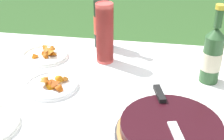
% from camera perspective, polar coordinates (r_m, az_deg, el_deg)
% --- Properties ---
extents(garden_table, '(1.78, 0.91, 0.77)m').
position_cam_1_polar(garden_table, '(1.17, -0.02, -7.09)').
color(garden_table, '#A87A47').
rests_on(garden_table, ground_plane).
extents(tablecloth, '(1.79, 0.92, 0.10)m').
position_cam_1_polar(tablecloth, '(1.14, -0.02, -4.58)').
color(tablecloth, white).
rests_on(tablecloth, garden_table).
extents(berry_tart, '(0.32, 0.32, 0.06)m').
position_cam_1_polar(berry_tart, '(0.92, 10.64, -10.93)').
color(berry_tart, '#38383D').
rests_on(berry_tart, tablecloth).
extents(serving_knife, '(0.13, 0.37, 0.01)m').
position_cam_1_polar(serving_knife, '(0.92, 10.34, -8.09)').
color(serving_knife, silver).
rests_on(serving_knife, berry_tart).
extents(cup_stack, '(0.07, 0.07, 0.25)m').
position_cam_1_polar(cup_stack, '(1.28, -1.34, 6.70)').
color(cup_stack, '#E04C47').
rests_on(cup_stack, tablecloth).
extents(cider_bottle_green, '(0.07, 0.07, 0.30)m').
position_cam_1_polar(cider_bottle_green, '(1.20, 17.88, 2.67)').
color(cider_bottle_green, '#2D562D').
rests_on(cider_bottle_green, tablecloth).
extents(juice_bottle_red, '(0.07, 0.07, 0.34)m').
position_cam_1_polar(juice_bottle_red, '(1.43, -1.91, 9.17)').
color(juice_bottle_red, black).
rests_on(juice_bottle_red, tablecloth).
extents(snack_plate_near, '(0.20, 0.20, 0.06)m').
position_cam_1_polar(snack_plate_near, '(1.39, -12.10, 2.74)').
color(snack_plate_near, white).
rests_on(snack_plate_near, tablecloth).
extents(snack_plate_far, '(0.20, 0.20, 0.06)m').
position_cam_1_polar(snack_plate_far, '(1.16, -10.91, -2.62)').
color(snack_plate_far, white).
rests_on(snack_plate_far, tablecloth).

